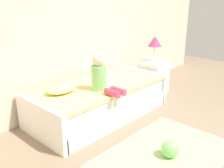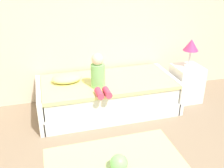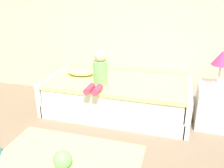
{
  "view_description": "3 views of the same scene",
  "coord_description": "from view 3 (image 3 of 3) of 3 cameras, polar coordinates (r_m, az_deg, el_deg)",
  "views": [
    {
      "loc": [
        -2.54,
        -0.53,
        1.7
      ],
      "look_at": [
        -0.08,
        1.75,
        0.55
      ],
      "focal_mm": 40.79,
      "sensor_mm": 36.0,
      "label": 1
    },
    {
      "loc": [
        -0.98,
        -1.45,
        2.07
      ],
      "look_at": [
        -0.08,
        1.75,
        0.55
      ],
      "focal_mm": 41.14,
      "sensor_mm": 36.0,
      "label": 2
    },
    {
      "loc": [
        0.75,
        -1.17,
        1.76
      ],
      "look_at": [
        -0.08,
        1.75,
        0.55
      ],
      "focal_mm": 38.6,
      "sensor_mm": 36.0,
      "label": 3
    }
  ],
  "objects": [
    {
      "name": "child_figure",
      "position": [
        3.28,
        -3.04,
        2.97
      ],
      "size": [
        0.2,
        0.51,
        0.5
      ],
      "color": "#7FC672",
      "rests_on": "bed"
    },
    {
      "name": "pillow",
      "position": [
        3.76,
        -7.42,
        3.05
      ],
      "size": [
        0.44,
        0.3,
        0.13
      ],
      "primitive_type": "ellipsoid",
      "color": "#F2E58C",
      "rests_on": "bed"
    },
    {
      "name": "area_rug",
      "position": [
        2.77,
        -11.16,
        -18.04
      ],
      "size": [
        1.6,
        1.1,
        0.01
      ],
      "primitive_type": "cube",
      "color": "#B2D189",
      "rests_on": "ground"
    },
    {
      "name": "toy_ball",
      "position": [
        2.68,
        -11.66,
        -17.08
      ],
      "size": [
        0.2,
        0.2,
        0.2
      ],
      "primitive_type": "sphere",
      "color": "#7FD872",
      "rests_on": "ground"
    },
    {
      "name": "wall_rear",
      "position": [
        3.85,
        4.74,
        17.09
      ],
      "size": [
        7.2,
        0.1,
        2.9
      ],
      "primitive_type": "cube",
      "color": "beige",
      "rests_on": "ground"
    },
    {
      "name": "table_lamp",
      "position": [
        3.28,
        24.54,
        5.25
      ],
      "size": [
        0.24,
        0.24,
        0.45
      ],
      "color": "silver",
      "rests_on": "nightstand"
    },
    {
      "name": "nightstand",
      "position": [
        3.5,
        22.93,
        -4.76
      ],
      "size": [
        0.44,
        0.44,
        0.6
      ],
      "primitive_type": "cube",
      "color": "white",
      "rests_on": "ground"
    },
    {
      "name": "bed",
      "position": [
        3.61,
        1.08,
        -3.06
      ],
      "size": [
        2.11,
        1.0,
        0.5
      ],
      "color": "white",
      "rests_on": "ground"
    }
  ]
}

